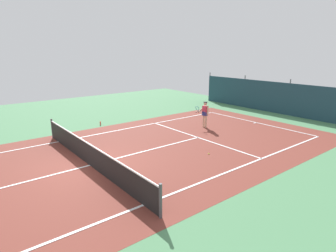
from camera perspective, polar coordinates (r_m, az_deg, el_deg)
The scene contains 7 objects.
ground_plane at distance 12.68m, azimuth -15.36°, elevation -7.64°, with size 36.00×36.00×0.00m, color #4C8456.
court_surface at distance 12.68m, azimuth -15.36°, elevation -7.63°, with size 11.02×26.60×0.01m.
tennis_net at distance 12.50m, azimuth -15.52°, elevation -5.47°, with size 10.12×0.10×1.10m.
back_fence at distance 23.69m, azimuth 23.42°, elevation 3.79°, with size 16.30×0.98×2.70m.
tennis_player at distance 18.04m, azimuth 7.42°, elevation 2.70°, with size 0.72×0.75×1.64m.
tennis_ball_near_player at distance 13.59m, azimuth 8.19°, elevation -5.54°, with size 0.07×0.07×0.07m, color #CCDB33.
water_bottle at distance 19.15m, azimuth -13.44°, elevation 0.54°, with size 0.08×0.08×0.24m, color #D84C38.
Camera 1 is at (10.90, -4.39, 4.76)m, focal length 30.35 mm.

